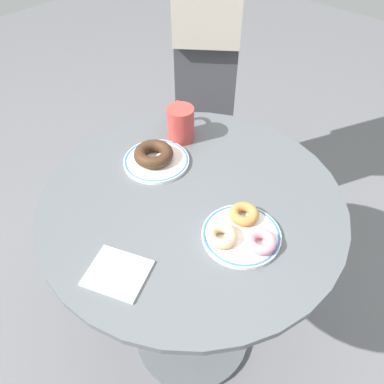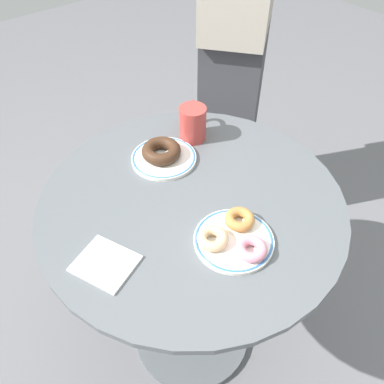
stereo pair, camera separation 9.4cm
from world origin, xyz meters
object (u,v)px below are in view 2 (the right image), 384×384
object	(u,v)px
coffee_mug	(193,122)
donut_chocolate	(161,151)
paper_napkin	(105,263)
donut_old_fashioned	(240,219)
cafe_table	(192,257)
donut_glazed	(213,238)
plate_left	(164,158)
person_figure	(236,40)
donut_pink_frosted	(251,249)
plate_right	(234,240)

from	to	relation	value
coffee_mug	donut_chocolate	bearing A→B (deg)	-80.35
paper_napkin	donut_old_fashioned	bearing A→B (deg)	70.11
cafe_table	donut_glazed	xyz separation A→B (m)	(0.14, -0.06, 0.28)
donut_chocolate	donut_glazed	xyz separation A→B (m)	(0.31, -0.09, -0.01)
plate_left	person_figure	distance (m)	0.63
donut_pink_frosted	donut_old_fashioned	xyz separation A→B (m)	(-0.08, 0.04, 0.00)
donut_pink_frosted	donut_glazed	size ratio (longest dim) A/B	1.00
plate_left	cafe_table	bearing A→B (deg)	-12.48
plate_right	donut_old_fashioned	bearing A→B (deg)	121.68
donut_pink_frosted	person_figure	world-z (taller)	person_figure
donut_glazed	person_figure	bearing A→B (deg)	132.42
donut_pink_frosted	paper_napkin	size ratio (longest dim) A/B	0.57
donut_old_fashioned	paper_napkin	xyz separation A→B (m)	(-0.11, -0.30, -0.02)
plate_left	person_figure	world-z (taller)	person_figure
cafe_table	donut_old_fashioned	bearing A→B (deg)	11.35
person_figure	paper_napkin	bearing A→B (deg)	-60.58
cafe_table	donut_pink_frosted	size ratio (longest dim) A/B	10.96
donut_chocolate	donut_old_fashioned	size ratio (longest dim) A/B	1.54
donut_glazed	paper_napkin	xyz separation A→B (m)	(-0.11, -0.21, -0.02)
plate_right	coffee_mug	bearing A→B (deg)	153.51
paper_napkin	coffee_mug	world-z (taller)	coffee_mug
plate_left	plate_right	distance (m)	0.33
cafe_table	donut_pink_frosted	distance (m)	0.35
cafe_table	plate_right	bearing A→B (deg)	-4.97
donut_glazed	paper_napkin	world-z (taller)	donut_glazed
donut_chocolate	donut_glazed	distance (m)	0.32
cafe_table	donut_chocolate	size ratio (longest dim) A/B	7.12
donut_pink_frosted	donut_glazed	distance (m)	0.09
donut_chocolate	person_figure	size ratio (longest dim) A/B	0.06
donut_glazed	paper_napkin	size ratio (longest dim) A/B	0.57
donut_chocolate	donut_pink_frosted	world-z (taller)	donut_chocolate
plate_left	donut_chocolate	size ratio (longest dim) A/B	1.67
donut_old_fashioned	donut_glazed	bearing A→B (deg)	-89.09
cafe_table	person_figure	size ratio (longest dim) A/B	0.45
donut_chocolate	donut_old_fashioned	bearing A→B (deg)	-1.09
donut_glazed	donut_pink_frosted	bearing A→B (deg)	31.28
donut_old_fashioned	person_figure	xyz separation A→B (m)	(-0.59, 0.57, 0.06)
cafe_table	paper_napkin	xyz separation A→B (m)	(0.03, -0.27, 0.26)
person_figure	donut_old_fashioned	bearing A→B (deg)	-43.63
cafe_table	coffee_mug	size ratio (longest dim) A/B	7.16
cafe_table	donut_old_fashioned	size ratio (longest dim) A/B	10.96
plate_right	coffee_mug	world-z (taller)	coffee_mug
plate_left	donut_chocolate	distance (m)	0.02
plate_left	donut_pink_frosted	distance (m)	0.38
plate_left	donut_chocolate	bearing A→B (deg)	-155.78
plate_left	paper_napkin	bearing A→B (deg)	-57.20
plate_right	paper_napkin	distance (m)	0.29
donut_old_fashioned	donut_glazed	distance (m)	0.09
donut_chocolate	donut_glazed	world-z (taller)	donut_chocolate
plate_right	plate_left	bearing A→B (deg)	171.24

